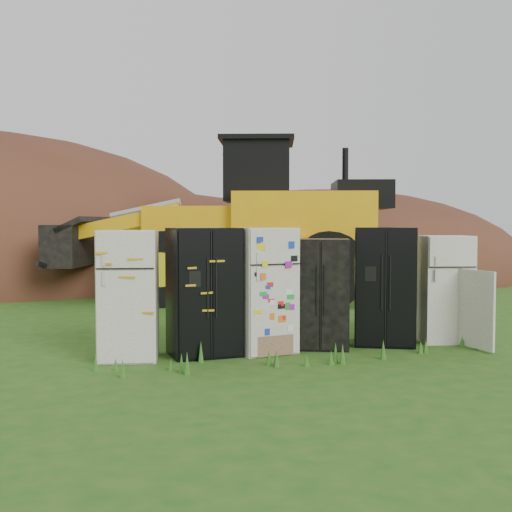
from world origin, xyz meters
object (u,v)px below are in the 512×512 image
(fridge_dark_mid, at_px, (320,293))
(fridge_black_right, at_px, (384,286))
(wheel_loader, at_px, (217,220))
(fridge_black_side, at_px, (204,292))
(fridge_sticker, at_px, (263,290))
(fridge_leftmost, at_px, (129,295))
(fridge_open_door, at_px, (444,289))

(fridge_dark_mid, bearing_deg, fridge_black_right, 19.81)
(fridge_dark_mid, distance_m, wheel_loader, 6.43)
(fridge_black_side, relative_size, wheel_loader, 0.22)
(fridge_sticker, relative_size, fridge_dark_mid, 1.10)
(wheel_loader, bearing_deg, fridge_black_side, -86.31)
(fridge_leftmost, xyz_separation_m, fridge_sticker, (1.93, -0.02, 0.01))
(fridge_leftmost, relative_size, fridge_open_door, 1.06)
(fridge_dark_mid, relative_size, fridge_black_right, 0.91)
(fridge_sticker, bearing_deg, fridge_black_side, 169.45)
(fridge_sticker, bearing_deg, fridge_open_door, -10.18)
(fridge_black_side, bearing_deg, fridge_sticker, -4.78)
(fridge_open_door, bearing_deg, fridge_black_right, -169.40)
(wheel_loader, bearing_deg, fridge_dark_mid, -70.43)
(fridge_dark_mid, bearing_deg, fridge_open_door, 19.35)
(fridge_black_side, relative_size, fridge_dark_mid, 1.10)
(fridge_black_right, distance_m, fridge_open_door, 1.03)
(fridge_black_right, bearing_deg, fridge_leftmost, -155.69)
(fridge_leftmost, distance_m, fridge_dark_mid, 2.86)
(fridge_black_side, xyz_separation_m, fridge_open_door, (3.89, 0.00, -0.07))
(fridge_leftmost, bearing_deg, fridge_black_side, 9.31)
(fridge_leftmost, relative_size, wheel_loader, 0.22)
(fridge_black_side, distance_m, fridge_black_right, 2.85)
(fridge_leftmost, height_order, wheel_loader, wheel_loader)
(fridge_leftmost, bearing_deg, fridge_black_right, 10.59)
(fridge_leftmost, height_order, fridge_sticker, fridge_sticker)
(fridge_sticker, relative_size, fridge_open_door, 1.08)
(fridge_dark_mid, height_order, fridge_open_door, fridge_open_door)
(fridge_leftmost, distance_m, fridge_black_right, 3.91)
(fridge_dark_mid, bearing_deg, wheel_loader, 112.82)
(fridge_dark_mid, distance_m, fridge_black_right, 1.06)
(fridge_black_side, xyz_separation_m, fridge_black_right, (2.85, 0.04, -0.00))
(fridge_leftmost, xyz_separation_m, fridge_black_side, (1.06, -0.02, 0.02))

